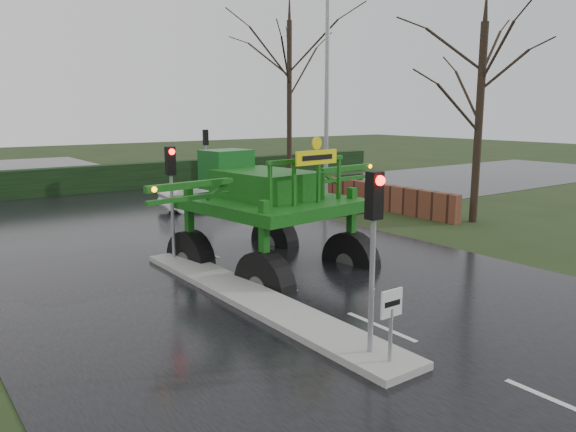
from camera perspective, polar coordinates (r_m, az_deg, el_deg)
ground at (r=12.40m, az=9.38°, el=-11.13°), size 140.00×140.00×0.00m
road_main at (r=20.34m, az=-11.12°, el=-2.51°), size 14.00×80.00×0.02m
road_cross at (r=25.80m, az=-16.80°, el=0.02°), size 80.00×12.00×0.02m
median_island at (r=13.79m, az=-3.52°, el=-8.35°), size 1.20×10.00×0.16m
hedge_row at (r=33.28m, az=-21.51°, el=3.34°), size 44.00×0.90×1.50m
brick_wall at (r=30.74m, az=1.90°, el=3.25°), size 0.40×20.00×1.20m
keep_left_sign at (r=10.18m, az=10.45°, el=-9.74°), size 0.50×0.07×1.35m
traffic_signal_near at (r=10.09m, az=8.71°, el=-0.81°), size 0.26×0.33×3.52m
traffic_signal_mid at (r=17.11m, az=-11.79°, el=3.79°), size 0.26×0.33×3.52m
traffic_signal_far at (r=31.74m, az=-8.35°, el=6.99°), size 0.26×0.33×3.52m
street_light_right at (r=25.96m, az=3.45°, el=13.79°), size 3.85×0.30×10.00m
tree_right_near at (r=24.26m, az=18.98°, el=11.59°), size 5.60×5.60×9.64m
tree_right_far at (r=36.03m, az=0.14°, el=13.75°), size 7.00×7.00×12.05m
crop_sprayer at (r=14.52m, az=-3.06°, el=1.62°), size 8.63×5.85×4.85m
white_sedan at (r=26.50m, az=-8.77°, el=0.62°), size 3.92×1.69×1.25m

